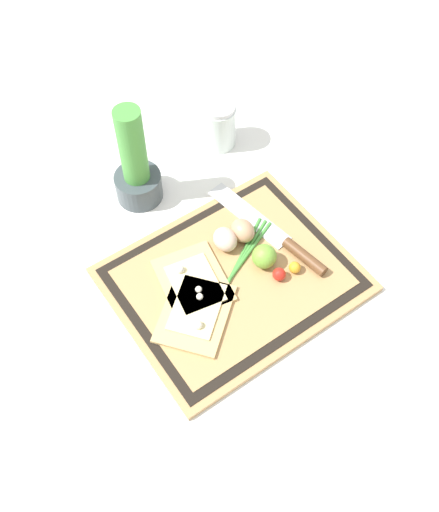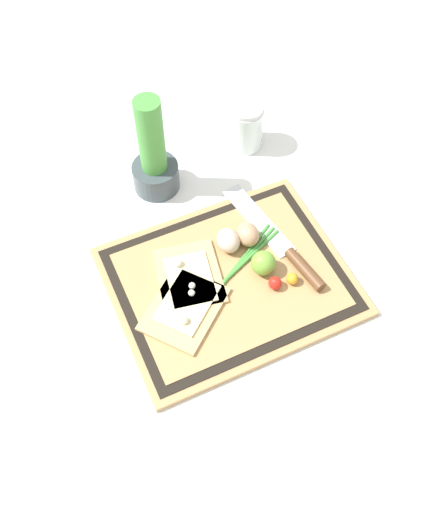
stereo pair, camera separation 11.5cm
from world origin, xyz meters
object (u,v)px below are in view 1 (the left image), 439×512
egg_brown (243,231)px  egg_pink (225,239)px  lime (264,256)px  sauce_jar (218,127)px  herb_pot (136,169)px  cherry_tomato_yellow (295,267)px  pizza_slice_near (195,312)px  cherry_tomato_red (279,274)px  pizza_slice_far (193,281)px  knife (285,242)px

egg_brown → egg_pink: 0.04m
lime → sauce_jar: bearing=69.4°
herb_pot → lime: bearing=-70.9°
cherry_tomato_yellow → egg_brown: bearing=105.8°
pizza_slice_near → cherry_tomato_red: cherry_tomato_red is taller
cherry_tomato_red → sauce_jar: size_ratio=0.23×
egg_brown → cherry_tomato_red: egg_brown is taller
pizza_slice_far → herb_pot: herb_pot is taller
pizza_slice_near → sauce_jar: size_ratio=1.75×
knife → cherry_tomato_red: bearing=-137.2°
pizza_slice_near → herb_pot: herb_pot is taller
pizza_slice_far → cherry_tomato_red: size_ratio=6.48×
egg_brown → cherry_tomato_yellow: 0.13m
sauce_jar → pizza_slice_near: bearing=-130.3°
egg_brown → herb_pot: bearing=115.5°
lime → cherry_tomato_yellow: 0.06m
lime → pizza_slice_near: bearing=-174.5°
cherry_tomato_red → sauce_jar: 0.39m
cherry_tomato_yellow → knife: bearing=67.8°
lime → sauce_jar: 0.35m
cherry_tomato_yellow → sauce_jar: bearing=77.2°
knife → egg_brown: 0.09m
egg_pink → lime: (0.04, -0.08, 0.00)m
pizza_slice_far → pizza_slice_near: bearing=-119.7°
pizza_slice_far → sauce_jar: size_ratio=1.50×
cherry_tomato_yellow → sauce_jar: size_ratio=0.21×
pizza_slice_far → lime: (0.14, -0.04, 0.02)m
knife → herb_pot: herb_pot is taller
lime → cherry_tomato_red: size_ratio=1.87×
pizza_slice_far → egg_brown: bearing=12.9°
pizza_slice_near → cherry_tomato_red: (0.17, -0.03, 0.01)m
egg_pink → sauce_jar: bearing=57.6°
pizza_slice_far → egg_brown: 0.14m
egg_pink → herb_pot: (-0.07, 0.22, 0.04)m
pizza_slice_near → knife: (0.23, 0.03, 0.00)m
pizza_slice_far → cherry_tomato_red: (0.14, -0.09, 0.01)m
cherry_tomato_red → egg_brown: bearing=90.0°
cherry_tomato_yellow → herb_pot: (-0.14, 0.34, 0.06)m
herb_pot → sauce_jar: herb_pot is taller
pizza_slice_far → egg_brown: egg_brown is taller
egg_pink → cherry_tomato_red: bearing=-71.2°
knife → cherry_tomato_yellow: bearing=-112.2°
pizza_slice_far → knife: (0.20, -0.03, 0.00)m
sauce_jar → egg_pink: bearing=-122.4°
cherry_tomato_red → herb_pot: 0.36m
egg_pink → pizza_slice_far: bearing=-160.8°
pizza_slice_far → knife: pizza_slice_far is taller
cherry_tomato_yellow → herb_pot: 0.38m
pizza_slice_near → sauce_jar: bearing=49.7°
cherry_tomato_red → herb_pot: size_ratio=0.11×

